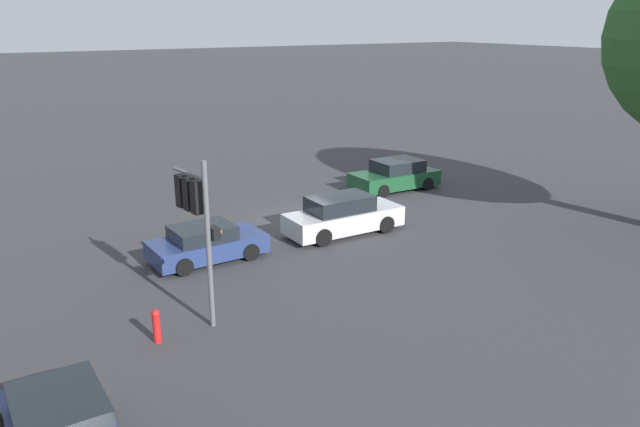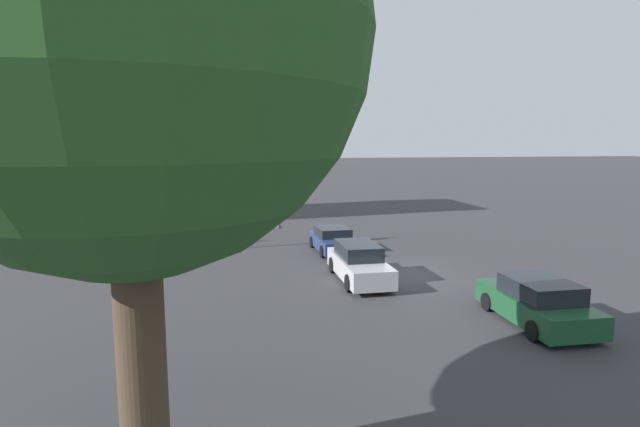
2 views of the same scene
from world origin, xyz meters
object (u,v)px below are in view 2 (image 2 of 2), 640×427
(street_tree, at_px, (124,32))
(fire_hydrant, at_px, (239,234))
(crossing_car_1, at_px, (333,240))
(parked_car_1, at_px, (81,228))
(crossing_car_2, at_px, (537,302))
(parked_car_0, at_px, (177,225))
(crossing_car_0, at_px, (359,263))
(traffic_signal, at_px, (252,187))

(street_tree, bearing_deg, fire_hydrant, -6.40)
(street_tree, distance_m, crossing_car_1, 19.45)
(street_tree, distance_m, fire_hydrant, 21.39)
(parked_car_1, xyz_separation_m, fire_hydrant, (-2.80, -9.09, -0.15))
(crossing_car_2, xyz_separation_m, fire_hydrant, (14.72, 8.76, -0.19))
(parked_car_0, bearing_deg, fire_hydrant, 141.00)
(crossing_car_0, distance_m, parked_car_0, 14.36)
(fire_hydrant, bearing_deg, street_tree, 173.60)
(parked_car_1, bearing_deg, crossing_car_2, 133.96)
(street_tree, bearing_deg, parked_car_0, 3.48)
(traffic_signal, distance_m, fire_hydrant, 3.25)
(crossing_car_0, xyz_separation_m, crossing_car_1, (5.57, -0.16, -0.12))
(street_tree, relative_size, crossing_car_1, 2.76)
(crossing_car_1, xyz_separation_m, crossing_car_2, (-11.44, -4.02, 0.08))
(crossing_car_2, bearing_deg, crossing_car_1, 20.81)
(crossing_car_0, height_order, crossing_car_1, crossing_car_0)
(parked_car_1, bearing_deg, parked_car_0, 179.65)
(street_tree, distance_m, parked_car_0, 24.04)
(parked_car_1, bearing_deg, traffic_signal, 154.55)
(crossing_car_1, xyz_separation_m, parked_car_1, (6.08, 13.83, 0.03))
(fire_hydrant, bearing_deg, traffic_signal, -155.46)
(traffic_signal, relative_size, crossing_car_1, 1.16)
(traffic_signal, height_order, fire_hydrant, traffic_signal)
(parked_car_0, relative_size, parked_car_1, 0.95)
(street_tree, relative_size, traffic_signal, 2.39)
(street_tree, xyz_separation_m, parked_car_0, (23.06, 1.40, -6.64))
(crossing_car_2, bearing_deg, parked_car_0, 36.61)
(fire_hydrant, bearing_deg, parked_car_0, 51.45)
(crossing_car_1, relative_size, parked_car_1, 0.97)
(crossing_car_0, distance_m, parked_car_1, 17.96)
(parked_car_1, bearing_deg, fire_hydrant, 161.28)
(street_tree, distance_m, traffic_signal, 19.28)
(parked_car_0, distance_m, fire_hydrant, 4.69)
(crossing_car_1, bearing_deg, parked_car_0, -128.43)
(crossing_car_0, height_order, parked_car_0, crossing_car_0)
(traffic_signal, bearing_deg, fire_hydrant, -163.56)
(traffic_signal, relative_size, crossing_car_0, 0.99)
(fire_hydrant, bearing_deg, parked_car_1, 72.86)
(traffic_signal, height_order, parked_car_0, traffic_signal)
(parked_car_1, distance_m, fire_hydrant, 9.51)
(crossing_car_0, bearing_deg, parked_car_1, -130.23)
(crossing_car_1, distance_m, fire_hydrant, 5.76)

